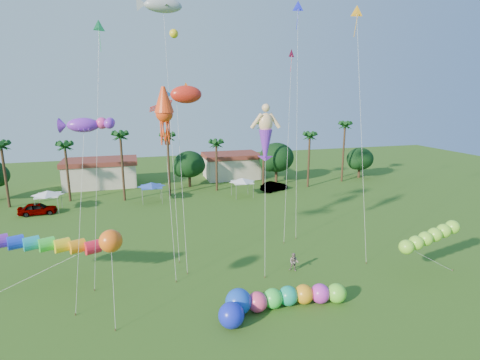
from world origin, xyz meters
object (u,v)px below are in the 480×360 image
object	(u,v)px
car_a	(38,209)
caterpillar_inflatable	(282,297)
car_b	(274,186)
spectator_b	(294,262)
blue_ball	(231,315)

from	to	relation	value
car_a	caterpillar_inflatable	world-z (taller)	caterpillar_inflatable
car_a	caterpillar_inflatable	xyz separation A→B (m)	(23.09, -30.44, 0.01)
car_b	spectator_b	distance (m)	29.37
spectator_b	caterpillar_inflatable	world-z (taller)	caterpillar_inflatable
car_a	blue_ball	size ratio (longest dim) A/B	2.61
car_a	car_b	distance (m)	35.61
car_b	spectator_b	world-z (taller)	spectator_b
spectator_b	blue_ball	xyz separation A→B (m)	(-7.77, -6.64, 0.05)
car_a	blue_ball	bearing A→B (deg)	-152.46
caterpillar_inflatable	blue_ball	bearing A→B (deg)	-159.53
caterpillar_inflatable	car_a	bearing A→B (deg)	131.04
car_b	spectator_b	bearing A→B (deg)	140.71
spectator_b	caterpillar_inflatable	bearing A→B (deg)	-87.07
caterpillar_inflatable	car_b	bearing A→B (deg)	73.42
car_b	caterpillar_inflatable	xyz separation A→B (m)	(-12.41, -33.28, 0.03)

